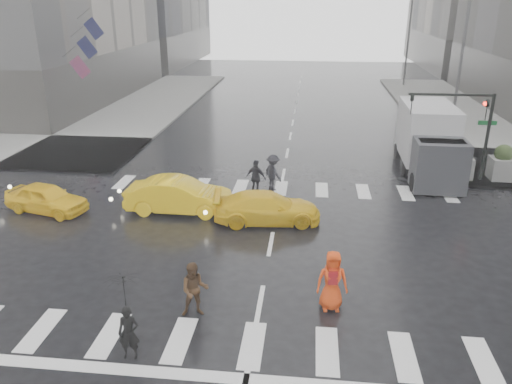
# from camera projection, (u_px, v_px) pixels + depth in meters

# --- Properties ---
(ground) EXTENTS (120.00, 120.00, 0.00)m
(ground) POSITION_uv_depth(u_px,v_px,m) (271.00, 244.00, 18.99)
(ground) COLOR black
(ground) RESTS_ON ground
(sidewalk_nw) EXTENTS (35.00, 35.00, 0.15)m
(sidewalk_nw) POSITION_uv_depth(u_px,v_px,m) (30.00, 123.00, 37.18)
(sidewalk_nw) COLOR slate
(sidewalk_nw) RESTS_ON ground
(road_markings) EXTENTS (18.00, 48.00, 0.01)m
(road_markings) POSITION_uv_depth(u_px,v_px,m) (271.00, 244.00, 18.99)
(road_markings) COLOR silver
(road_markings) RESTS_ON ground
(traffic_signal_pole) EXTENTS (4.45, 0.42, 4.50)m
(traffic_signal_pole) POSITION_uv_depth(u_px,v_px,m) (469.00, 119.00, 24.32)
(traffic_signal_pole) COLOR black
(traffic_signal_pole) RESTS_ON ground
(street_lamp_near) EXTENTS (2.15, 0.22, 9.00)m
(street_lamp_near) POSITION_uv_depth(u_px,v_px,m) (459.00, 60.00, 32.75)
(street_lamp_near) COLOR #59595B
(street_lamp_near) RESTS_ON ground
(street_lamp_far) EXTENTS (2.15, 0.22, 9.00)m
(street_lamp_far) POSITION_uv_depth(u_px,v_px,m) (407.00, 38.00, 51.28)
(street_lamp_far) COLOR #59595B
(street_lamp_far) RESTS_ON ground
(planter_west) EXTENTS (1.10, 1.10, 1.80)m
(planter_west) POSITION_uv_depth(u_px,v_px,m) (420.00, 160.00, 25.51)
(planter_west) COLOR slate
(planter_west) RESTS_ON ground
(planter_mid) EXTENTS (1.10, 1.10, 1.80)m
(planter_mid) POSITION_uv_depth(u_px,v_px,m) (461.00, 162.00, 25.30)
(planter_mid) COLOR slate
(planter_mid) RESTS_ON ground
(planter_east) EXTENTS (1.10, 1.10, 1.80)m
(planter_east) POSITION_uv_depth(u_px,v_px,m) (502.00, 163.00, 25.10)
(planter_east) COLOR slate
(planter_east) RESTS_ON ground
(flag_cluster) EXTENTS (2.87, 3.06, 4.69)m
(flag_cluster) POSITION_uv_depth(u_px,v_px,m) (83.00, 45.00, 35.64)
(flag_cluster) COLOR #59595B
(flag_cluster) RESTS_ON ground
(pedestrian_black) EXTENTS (1.05, 1.07, 2.43)m
(pedestrian_black) POSITION_uv_depth(u_px,v_px,m) (125.00, 302.00, 12.41)
(pedestrian_black) COLOR black
(pedestrian_black) RESTS_ON ground
(pedestrian_brown) EXTENTS (0.94, 0.80, 1.70)m
(pedestrian_brown) POSITION_uv_depth(u_px,v_px,m) (195.00, 290.00, 14.44)
(pedestrian_brown) COLOR #3F2916
(pedestrian_brown) RESTS_ON ground
(pedestrian_orange) EXTENTS (0.98, 0.69, 1.89)m
(pedestrian_orange) POSITION_uv_depth(u_px,v_px,m) (332.00, 281.00, 14.72)
(pedestrian_orange) COLOR #E54010
(pedestrian_orange) RESTS_ON ground
(pedestrian_far_a) EXTENTS (1.17, 0.95, 1.72)m
(pedestrian_far_a) POSITION_uv_depth(u_px,v_px,m) (256.00, 178.00, 23.43)
(pedestrian_far_a) COLOR black
(pedestrian_far_a) RESTS_ON ground
(pedestrian_far_b) EXTENTS (1.22, 1.27, 1.76)m
(pedestrian_far_b) POSITION_uv_depth(u_px,v_px,m) (273.00, 172.00, 24.06)
(pedestrian_far_b) COLOR black
(pedestrian_far_b) RESTS_ON ground
(taxi_front) EXTENTS (3.94, 2.33, 1.26)m
(taxi_front) POSITION_uv_depth(u_px,v_px,m) (46.00, 198.00, 21.64)
(taxi_front) COLOR yellow
(taxi_front) RESTS_ON ground
(taxi_mid) EXTENTS (4.58, 1.63, 1.51)m
(taxi_mid) POSITION_uv_depth(u_px,v_px,m) (179.00, 196.00, 21.58)
(taxi_mid) COLOR yellow
(taxi_mid) RESTS_ON ground
(taxi_rear) EXTENTS (4.09, 2.27, 1.28)m
(taxi_rear) POSITION_uv_depth(u_px,v_px,m) (267.00, 208.00, 20.65)
(taxi_rear) COLOR yellow
(taxi_rear) RESTS_ON ground
(box_truck) EXTENTS (2.50, 6.67, 3.54)m
(box_truck) POSITION_uv_depth(u_px,v_px,m) (430.00, 140.00, 25.78)
(box_truck) COLOR #BDBDBF
(box_truck) RESTS_ON ground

